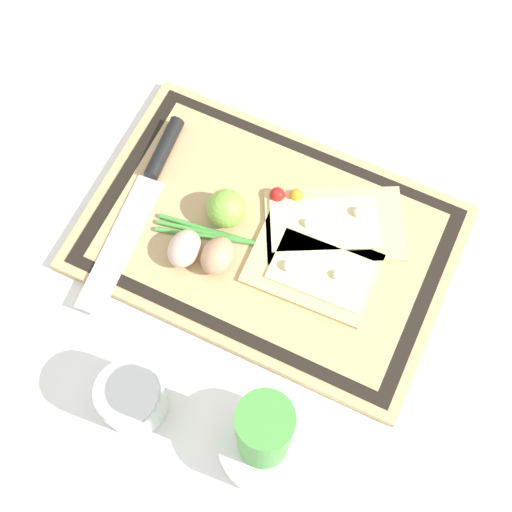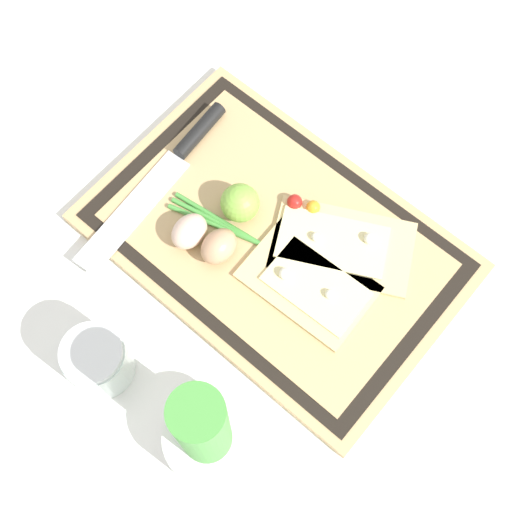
# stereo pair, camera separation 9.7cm
# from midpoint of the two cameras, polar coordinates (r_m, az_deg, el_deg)

# --- Properties ---
(ground_plane) EXTENTS (6.00, 6.00, 0.00)m
(ground_plane) POSITION_cam_midpoint_polar(r_m,az_deg,el_deg) (1.02, -1.68, 0.90)
(ground_plane) COLOR white
(cutting_board) EXTENTS (0.51, 0.34, 0.02)m
(cutting_board) POSITION_cam_midpoint_polar(r_m,az_deg,el_deg) (1.01, -1.70, 1.11)
(cutting_board) COLOR tan
(cutting_board) RESTS_ON ground_plane
(pizza_slice_near) EXTENTS (0.23, 0.19, 0.02)m
(pizza_slice_near) POSITION_cam_midpoint_polar(r_m,az_deg,el_deg) (1.00, 3.41, 2.16)
(pizza_slice_near) COLOR #DBBC7F
(pizza_slice_near) RESTS_ON cutting_board
(pizza_slice_far) EXTENTS (0.18, 0.12, 0.02)m
(pizza_slice_far) POSITION_cam_midpoint_polar(r_m,az_deg,el_deg) (0.98, 1.87, -1.38)
(pizza_slice_far) COLOR #DBBC7F
(pizza_slice_far) RESTS_ON cutting_board
(knife) EXTENTS (0.06, 0.32, 0.02)m
(knife) POSITION_cam_midpoint_polar(r_m,az_deg,el_deg) (1.05, -11.14, 5.67)
(knife) COLOR silver
(knife) RESTS_ON cutting_board
(egg_brown) EXTENTS (0.04, 0.06, 0.04)m
(egg_brown) POSITION_cam_midpoint_polar(r_m,az_deg,el_deg) (0.97, -5.95, -0.34)
(egg_brown) COLOR tan
(egg_brown) RESTS_ON cutting_board
(egg_pink) EXTENTS (0.04, 0.06, 0.04)m
(egg_pink) POSITION_cam_midpoint_polar(r_m,az_deg,el_deg) (0.98, -8.57, 0.24)
(egg_pink) COLOR beige
(egg_pink) RESTS_ON cutting_board
(lime) EXTENTS (0.06, 0.06, 0.06)m
(lime) POSITION_cam_midpoint_polar(r_m,az_deg,el_deg) (0.99, -5.19, 3.48)
(lime) COLOR #7FB742
(lime) RESTS_ON cutting_board
(cherry_tomato_red) EXTENTS (0.02, 0.02, 0.02)m
(cherry_tomato_red) POSITION_cam_midpoint_polar(r_m,az_deg,el_deg) (1.02, -1.01, 4.59)
(cherry_tomato_red) COLOR red
(cherry_tomato_red) RESTS_ON cutting_board
(cherry_tomato_yellow) EXTENTS (0.02, 0.02, 0.02)m
(cherry_tomato_yellow) POSITION_cam_midpoint_polar(r_m,az_deg,el_deg) (1.02, 0.54, 4.54)
(cherry_tomato_yellow) COLOR gold
(cherry_tomato_yellow) RESTS_ON cutting_board
(scallion_bunch) EXTENTS (0.28, 0.09, 0.01)m
(scallion_bunch) POSITION_cam_midpoint_polar(r_m,az_deg,el_deg) (0.99, -2.94, 0.70)
(scallion_bunch) COLOR #47933D
(scallion_bunch) RESTS_ON cutting_board
(herb_pot) EXTENTS (0.11, 0.11, 0.25)m
(herb_pot) POSITION_cam_midpoint_polar(r_m,az_deg,el_deg) (0.86, -2.71, -14.98)
(herb_pot) COLOR white
(herb_pot) RESTS_ON ground_plane
(sauce_jar) EXTENTS (0.08, 0.08, 0.09)m
(sauce_jar) POSITION_cam_midpoint_polar(r_m,az_deg,el_deg) (0.94, -12.85, -11.52)
(sauce_jar) COLOR silver
(sauce_jar) RESTS_ON ground_plane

